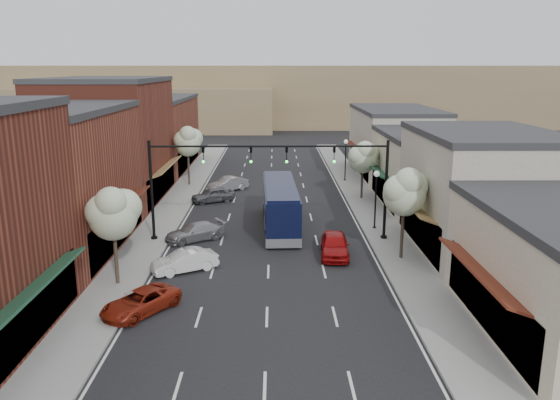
{
  "coord_description": "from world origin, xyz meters",
  "views": [
    {
      "loc": [
        0.4,
        -28.29,
        11.77
      ],
      "look_at": [
        0.78,
        10.84,
        2.2
      ],
      "focal_mm": 35.0,
      "sensor_mm": 36.0,
      "label": 1
    }
  ],
  "objects_px": {
    "tree_right_far": "(363,156)",
    "parked_car_d": "(213,195)",
    "signal_mast_left": "(186,175)",
    "parked_car_a": "(141,302)",
    "coach_bus": "(280,205)",
    "lamp_post_near": "(376,190)",
    "parked_car_c": "(195,232)",
    "signal_mast_right": "(352,175)",
    "red_hatchback": "(335,245)",
    "lamp_post_far": "(346,153)",
    "parked_car_b": "(185,261)",
    "tree_left_near": "(113,212)",
    "parked_car_e": "(228,184)",
    "tree_left_far": "(188,141)",
    "tree_right_near": "(405,191)"
  },
  "relations": [
    {
      "from": "signal_mast_left",
      "to": "parked_car_c",
      "type": "xyz_separation_m",
      "value": [
        0.46,
        0.05,
        -4.01
      ]
    },
    {
      "from": "red_hatchback",
      "to": "lamp_post_far",
      "type": "bearing_deg",
      "value": 85.37
    },
    {
      "from": "signal_mast_left",
      "to": "parked_car_b",
      "type": "xyz_separation_m",
      "value": [
        0.68,
        -5.88,
        -3.98
      ]
    },
    {
      "from": "tree_right_far",
      "to": "parked_car_e",
      "type": "xyz_separation_m",
      "value": [
        -12.55,
        3.67,
        -3.31
      ]
    },
    {
      "from": "parked_car_c",
      "to": "lamp_post_far",
      "type": "bearing_deg",
      "value": 115.5
    },
    {
      "from": "signal_mast_right",
      "to": "coach_bus",
      "type": "relative_size",
      "value": 0.75
    },
    {
      "from": "signal_mast_right",
      "to": "parked_car_d",
      "type": "relative_size",
      "value": 2.14
    },
    {
      "from": "tree_left_near",
      "to": "parked_car_e",
      "type": "bearing_deg",
      "value": 80.28
    },
    {
      "from": "signal_mast_left",
      "to": "parked_car_d",
      "type": "relative_size",
      "value": 2.14
    },
    {
      "from": "parked_car_b",
      "to": "lamp_post_near",
      "type": "bearing_deg",
      "value": 94.53
    },
    {
      "from": "red_hatchback",
      "to": "lamp_post_near",
      "type": "bearing_deg",
      "value": 62.32
    },
    {
      "from": "signal_mast_right",
      "to": "parked_car_d",
      "type": "bearing_deg",
      "value": 134.04
    },
    {
      "from": "parked_car_c",
      "to": "parked_car_e",
      "type": "xyz_separation_m",
      "value": [
        0.96,
        15.57,
        0.07
      ]
    },
    {
      "from": "red_hatchback",
      "to": "parked_car_d",
      "type": "xyz_separation_m",
      "value": [
        -9.33,
        14.42,
        -0.09
      ]
    },
    {
      "from": "parked_car_a",
      "to": "signal_mast_right",
      "type": "bearing_deg",
      "value": 79.59
    },
    {
      "from": "tree_right_near",
      "to": "parked_car_b",
      "type": "height_order",
      "value": "tree_right_near"
    },
    {
      "from": "parked_car_a",
      "to": "parked_car_b",
      "type": "xyz_separation_m",
      "value": [
        1.26,
        5.6,
        0.06
      ]
    },
    {
      "from": "parked_car_c",
      "to": "signal_mast_left",
      "type": "bearing_deg",
      "value": -115.3
    },
    {
      "from": "tree_left_near",
      "to": "lamp_post_near",
      "type": "xyz_separation_m",
      "value": [
        16.05,
        10.56,
        -1.22
      ]
    },
    {
      "from": "lamp_post_near",
      "to": "parked_car_d",
      "type": "relative_size",
      "value": 1.15
    },
    {
      "from": "signal_mast_left",
      "to": "coach_bus",
      "type": "distance_m",
      "value": 7.72
    },
    {
      "from": "tree_left_near",
      "to": "parked_car_d",
      "type": "relative_size",
      "value": 1.48
    },
    {
      "from": "lamp_post_near",
      "to": "coach_bus",
      "type": "bearing_deg",
      "value": 174.49
    },
    {
      "from": "lamp_post_far",
      "to": "parked_car_b",
      "type": "xyz_separation_m",
      "value": [
        -12.74,
        -25.88,
        -2.37
      ]
    },
    {
      "from": "parked_car_c",
      "to": "parked_car_e",
      "type": "relative_size",
      "value": 1.02
    },
    {
      "from": "signal_mast_right",
      "to": "tree_left_far",
      "type": "bearing_deg",
      "value": 127.71
    },
    {
      "from": "tree_left_near",
      "to": "coach_bus",
      "type": "relative_size",
      "value": 0.52
    },
    {
      "from": "signal_mast_right",
      "to": "tree_right_far",
      "type": "height_order",
      "value": "signal_mast_right"
    },
    {
      "from": "tree_left_far",
      "to": "parked_car_b",
      "type": "relative_size",
      "value": 1.58
    },
    {
      "from": "lamp_post_far",
      "to": "parked_car_c",
      "type": "height_order",
      "value": "lamp_post_far"
    },
    {
      "from": "tree_right_far",
      "to": "tree_left_far",
      "type": "bearing_deg",
      "value": 160.13
    },
    {
      "from": "signal_mast_left",
      "to": "parked_car_a",
      "type": "height_order",
      "value": "signal_mast_left"
    },
    {
      "from": "tree_right_far",
      "to": "parked_car_e",
      "type": "height_order",
      "value": "tree_right_far"
    },
    {
      "from": "lamp_post_far",
      "to": "coach_bus",
      "type": "xyz_separation_m",
      "value": [
        -7.0,
        -16.82,
        -1.26
      ]
    },
    {
      "from": "tree_right_far",
      "to": "parked_car_b",
      "type": "xyz_separation_m",
      "value": [
        -13.29,
        -17.83,
        -3.35
      ]
    },
    {
      "from": "parked_car_d",
      "to": "parked_car_e",
      "type": "distance_m",
      "value": 4.6
    },
    {
      "from": "parked_car_a",
      "to": "parked_car_b",
      "type": "bearing_deg",
      "value": 112.74
    },
    {
      "from": "tree_left_near",
      "to": "parked_car_a",
      "type": "bearing_deg",
      "value": -59.04
    },
    {
      "from": "signal_mast_right",
      "to": "parked_car_a",
      "type": "distance_m",
      "value": 16.97
    },
    {
      "from": "tree_right_far",
      "to": "parked_car_d",
      "type": "bearing_deg",
      "value": -176.49
    },
    {
      "from": "signal_mast_left",
      "to": "coach_bus",
      "type": "height_order",
      "value": "signal_mast_left"
    },
    {
      "from": "lamp_post_near",
      "to": "parked_car_c",
      "type": "bearing_deg",
      "value": -169.29
    },
    {
      "from": "lamp_post_far",
      "to": "parked_car_e",
      "type": "distance_m",
      "value": 12.98
    },
    {
      "from": "red_hatchback",
      "to": "parked_car_b",
      "type": "height_order",
      "value": "red_hatchback"
    },
    {
      "from": "signal_mast_left",
      "to": "parked_car_e",
      "type": "bearing_deg",
      "value": 84.8
    },
    {
      "from": "signal_mast_right",
      "to": "red_hatchback",
      "type": "bearing_deg",
      "value": -113.33
    },
    {
      "from": "signal_mast_right",
      "to": "parked_car_d",
      "type": "height_order",
      "value": "signal_mast_right"
    },
    {
      "from": "signal_mast_left",
      "to": "red_hatchback",
      "type": "xyz_separation_m",
      "value": [
        9.82,
        -3.3,
        -3.88
      ]
    },
    {
      "from": "lamp_post_near",
      "to": "red_hatchback",
      "type": "distance_m",
      "value": 7.19
    },
    {
      "from": "tree_left_far",
      "to": "parked_car_b",
      "type": "xyz_separation_m",
      "value": [
        3.31,
        -23.83,
        -3.96
      ]
    }
  ]
}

